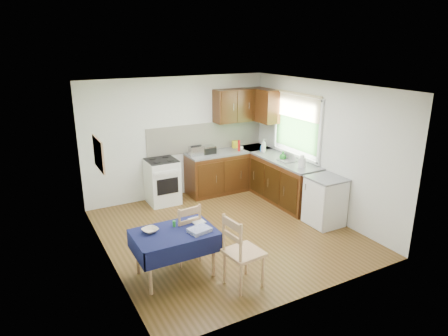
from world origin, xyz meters
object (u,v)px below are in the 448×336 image
chair_near (241,250)px  toaster (196,151)px  dish_rack (289,160)px  chair_far (186,231)px  dining_table (174,238)px  sandwich_press (208,150)px  kettle (302,162)px

chair_near → toaster: size_ratio=3.63×
dish_rack → toaster: bearing=145.4°
chair_far → dish_rack: dish_rack is taller
dining_table → sandwich_press: (1.83, 2.64, 0.41)m
chair_near → chair_far: bearing=15.8°
sandwich_press → dish_rack: (1.17, -1.26, -0.06)m
chair_near → sandwich_press: sandwich_press is taller
dining_table → chair_far: size_ratio=1.20×
chair_far → dish_rack: (2.72, 1.11, 0.43)m
chair_near → toaster: toaster is taller
sandwich_press → kettle: 2.05m
chair_far → toaster: 2.70m
dining_table → kettle: bearing=3.0°
chair_far → toaster: size_ratio=3.27×
chair_far → kettle: 2.79m
chair_far → toaster: toaster is taller
toaster → sandwich_press: (0.29, 0.03, -0.02)m
dining_table → chair_far: bearing=29.4°
chair_far → toaster: bearing=-124.6°
toaster → kettle: (1.41, -1.69, 0.01)m
chair_far → toaster: (1.26, 2.34, 0.51)m
chair_far → chair_near: bearing=105.6°
chair_far → kettle: kettle is taller
sandwich_press → toaster: bearing=-177.5°
dining_table → sandwich_press: size_ratio=3.97×
chair_far → sandwich_press: 2.87m
sandwich_press → dish_rack: 1.72m
dining_table → sandwich_press: 3.24m
dining_table → dish_rack: 3.33m
dish_rack → kettle: kettle is taller
dish_rack → chair_near: bearing=-133.3°
chair_far → kettle: (2.67, 0.65, 0.52)m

